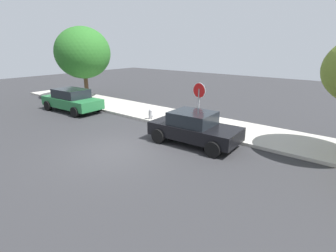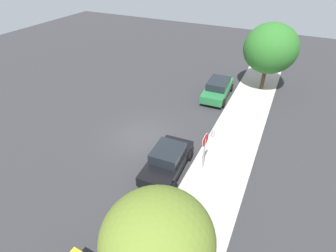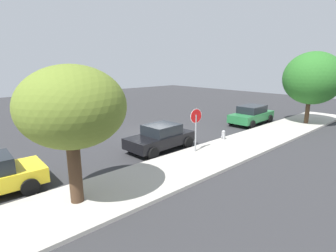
# 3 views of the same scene
# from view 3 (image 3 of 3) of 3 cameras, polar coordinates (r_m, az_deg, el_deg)

# --- Properties ---
(ground_plane) EXTENTS (60.00, 60.00, 0.00)m
(ground_plane) POSITION_cam_3_polar(r_m,az_deg,el_deg) (17.85, -2.44, -1.69)
(ground_plane) COLOR #2D2D30
(sidewalk_curb) EXTENTS (32.00, 3.12, 0.14)m
(sidewalk_curb) POSITION_cam_3_polar(r_m,az_deg,el_deg) (14.28, 11.76, -5.55)
(sidewalk_curb) COLOR #B2ADA3
(sidewalk_curb) RESTS_ON ground_plane
(stop_sign) EXTENTS (0.76, 0.10, 2.41)m
(stop_sign) POSITION_cam_3_polar(r_m,az_deg,el_deg) (13.55, 6.08, 0.60)
(stop_sign) COLOR gray
(stop_sign) RESTS_ON ground_plane
(parked_car_black) EXTENTS (3.99, 2.13, 1.42)m
(parked_car_black) POSITION_cam_3_polar(r_m,az_deg,el_deg) (14.37, -1.61, -2.44)
(parked_car_black) COLOR black
(parked_car_black) RESTS_ON ground_plane
(parked_car_green) EXTENTS (4.43, 2.10, 1.46)m
(parked_car_green) POSITION_cam_3_polar(r_m,az_deg,el_deg) (21.64, 17.73, 2.38)
(parked_car_green) COLOR #236B38
(parked_car_green) RESTS_ON ground_plane
(street_tree_near_corner) EXTENTS (4.22, 4.22, 5.55)m
(street_tree_near_corner) POSITION_cam_3_polar(r_m,az_deg,el_deg) (22.73, 28.95, 9.08)
(street_tree_near_corner) COLOR #422D1E
(street_tree_near_corner) RESTS_ON ground_plane
(street_tree_mid_block) EXTENTS (3.38, 3.38, 4.64)m
(street_tree_mid_block) POSITION_cam_3_polar(r_m,az_deg,el_deg) (8.76, -20.07, 3.75)
(street_tree_mid_block) COLOR #422D1E
(street_tree_mid_block) RESTS_ON ground_plane
(fire_hydrant) EXTENTS (0.30, 0.22, 0.72)m
(fire_hydrant) POSITION_cam_3_polar(r_m,az_deg,el_deg) (16.33, 11.95, -2.10)
(fire_hydrant) COLOR #A5A5A8
(fire_hydrant) RESTS_ON ground_plane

